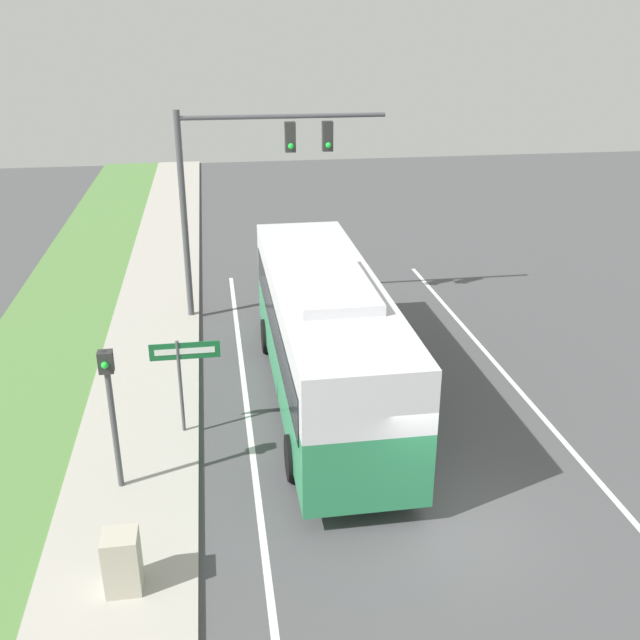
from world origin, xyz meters
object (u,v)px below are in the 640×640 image
signal_gantry (244,172)px  street_sign (183,368)px  bus (325,330)px  pedestrian_signal (110,399)px  utility_cabinet (122,562)px

signal_gantry → street_sign: bearing=-104.6°
signal_gantry → bus: bearing=-76.2°
bus → street_sign: bus is taller
pedestrian_signal → street_sign: (1.34, 2.01, -0.40)m
utility_cabinet → bus: bearing=54.2°
street_sign → signal_gantry: bearing=75.4°
street_sign → pedestrian_signal: bearing=-123.7°
signal_gantry → street_sign: (-1.91, -7.35, -2.99)m
pedestrian_signal → street_sign: pedestrian_signal is taller
pedestrian_signal → utility_cabinet: size_ratio=2.89×
utility_cabinet → street_sign: bearing=79.0°
pedestrian_signal → utility_cabinet: 3.38m
street_sign → utility_cabinet: bearing=-101.0°
street_sign → utility_cabinet: size_ratio=2.20×
signal_gantry → street_sign: 8.17m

